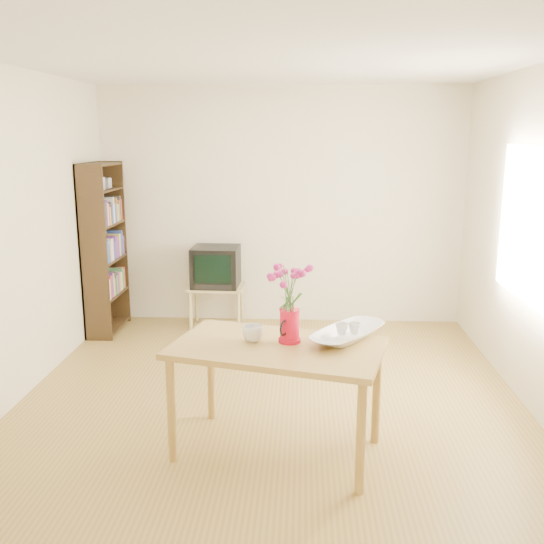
# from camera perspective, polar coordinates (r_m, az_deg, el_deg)

# --- Properties ---
(room) EXTENTS (4.50, 4.50, 4.50)m
(room) POSITION_cam_1_polar(r_m,az_deg,el_deg) (4.51, 0.17, 2.90)
(room) COLOR olive
(room) RESTS_ON ground
(table) EXTENTS (1.49, 1.08, 0.75)m
(table) POSITION_cam_1_polar(r_m,az_deg,el_deg) (3.96, 0.48, -8.10)
(table) COLOR olive
(table) RESTS_ON ground
(tv_stand) EXTENTS (0.60, 0.45, 0.46)m
(tv_stand) POSITION_cam_1_polar(r_m,az_deg,el_deg) (6.69, -5.25, -1.90)
(tv_stand) COLOR tan
(tv_stand) RESTS_ON ground
(bookshelf) EXTENTS (0.28, 0.70, 1.80)m
(bookshelf) POSITION_cam_1_polar(r_m,az_deg,el_deg) (6.64, -15.45, 1.60)
(bookshelf) COLOR black
(bookshelf) RESTS_ON ground
(pitcher) EXTENTS (0.15, 0.21, 0.22)m
(pitcher) POSITION_cam_1_polar(r_m,az_deg,el_deg) (3.96, 1.66, -5.19)
(pitcher) COLOR red
(pitcher) RESTS_ON table
(flowers) EXTENTS (0.25, 0.25, 0.36)m
(flowers) POSITION_cam_1_polar(r_m,az_deg,el_deg) (3.88, 1.70, -1.11)
(flowers) COLOR #B82B7A
(flowers) RESTS_ON pitcher
(mug) EXTENTS (0.14, 0.14, 0.11)m
(mug) POSITION_cam_1_polar(r_m,az_deg,el_deg) (3.99, -1.81, -5.80)
(mug) COLOR white
(mug) RESTS_ON table
(bowl) EXTENTS (0.61, 0.61, 0.41)m
(bowl) POSITION_cam_1_polar(r_m,az_deg,el_deg) (4.02, 7.21, -3.51)
(bowl) COLOR white
(bowl) RESTS_ON table
(teacup_a) EXTENTS (0.10, 0.10, 0.07)m
(teacup_a) POSITION_cam_1_polar(r_m,az_deg,el_deg) (4.02, 6.62, -4.06)
(teacup_a) COLOR white
(teacup_a) RESTS_ON bowl
(teacup_b) EXTENTS (0.07, 0.07, 0.07)m
(teacup_b) POSITION_cam_1_polar(r_m,az_deg,el_deg) (4.05, 7.81, -4.00)
(teacup_b) COLOR white
(teacup_b) RESTS_ON bowl
(television) EXTENTS (0.51, 0.47, 0.43)m
(television) POSITION_cam_1_polar(r_m,az_deg,el_deg) (6.63, -5.29, 0.59)
(television) COLOR black
(television) RESTS_ON tv_stand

